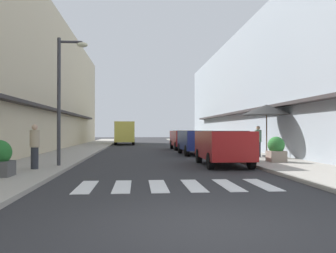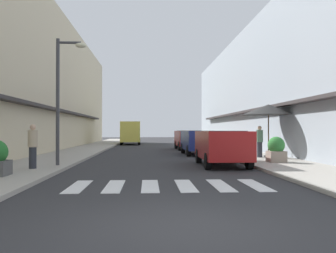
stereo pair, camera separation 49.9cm
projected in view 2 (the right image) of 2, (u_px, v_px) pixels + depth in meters
The scene contains 15 objects.
ground_plane at pixel (156, 152), 24.36m from camera, with size 103.97×103.97×0.00m, color #2B2B2D.
sidewalk_left at pixel (80, 152), 24.08m from camera, with size 3.05×66.16×0.12m, color #9E998E.
sidewalk_right at pixel (231, 151), 24.64m from camera, with size 3.05×66.16×0.12m, color #9E998E.
building_row_left at pixel (26, 81), 25.27m from camera, with size 5.50×44.53×9.97m.
building_row_right at pixel (281, 88), 26.26m from camera, with size 5.50×44.53×9.11m.
crosswalk at pixel (168, 186), 9.63m from camera, with size 5.20×2.20×0.01m.
parked_car_near at pixel (222, 144), 14.98m from camera, with size 1.84×4.11×1.47m.
parked_car_mid at pixel (199, 140), 21.92m from camera, with size 1.90×4.10×1.47m.
parked_car_far at pixel (188, 138), 27.60m from camera, with size 1.90×4.18×1.47m.
delivery_van at pixel (130, 131), 37.56m from camera, with size 2.16×5.47×2.37m.
street_lamp at pixel (63, 87), 14.18m from camera, with size 1.19×0.28×4.99m.
cafe_umbrella at pixel (268, 110), 18.64m from camera, with size 2.69×2.69×2.72m.
planter_midblock at pixel (276, 149), 15.47m from camera, with size 0.73×0.73×1.10m.
pedestrian_walking_near at pixel (33, 145), 12.88m from camera, with size 0.34×0.34×1.59m.
pedestrian_walking_far at pixel (260, 141), 18.25m from camera, with size 0.34×0.34×1.59m.
Camera 2 is at (-0.53, -5.48, 1.50)m, focal length 38.48 mm.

